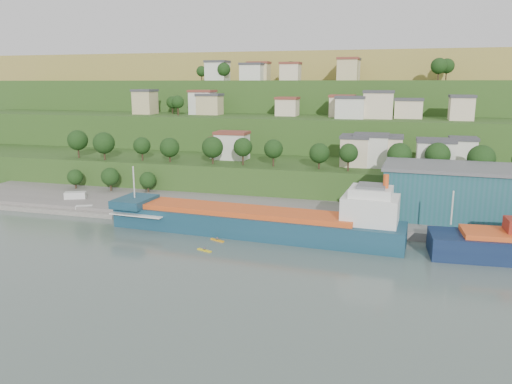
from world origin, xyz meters
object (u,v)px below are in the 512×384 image
(warehouse, at_px, (449,191))
(caravan, at_px, (75,197))
(cargo_ship_near, at_px, (262,223))
(kayak_orange, at_px, (217,240))

(warehouse, distance_m, caravan, 100.34)
(warehouse, xyz_separation_m, caravan, (-99.87, -7.71, -5.89))
(cargo_ship_near, bearing_deg, caravan, 171.05)
(cargo_ship_near, bearing_deg, warehouse, 29.77)
(warehouse, relative_size, caravan, 5.55)
(caravan, bearing_deg, warehouse, -19.51)
(cargo_ship_near, xyz_separation_m, caravan, (-58.47, 12.81, -0.24))
(cargo_ship_near, relative_size, warehouse, 2.14)
(cargo_ship_near, distance_m, warehouse, 46.55)
(cargo_ship_near, distance_m, kayak_orange, 11.16)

